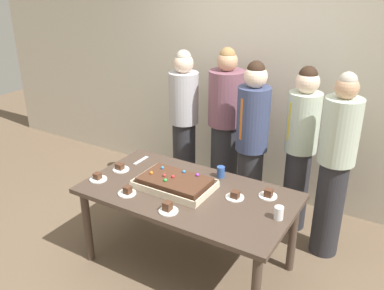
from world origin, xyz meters
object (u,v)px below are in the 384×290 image
(plated_slice_far_right, at_px, (168,208))
(plated_slice_center_front, at_px, (98,178))
(plated_slice_near_left, at_px, (235,196))
(person_striped_tie_right, at_px, (225,126))
(plated_slice_near_right, at_px, (127,192))
(drink_cup_nearest, at_px, (279,213))
(plated_slice_far_left, at_px, (268,194))
(person_serving_front, at_px, (184,122))
(person_back_corner, at_px, (335,165))
(party_table, at_px, (188,200))
(sheet_cake, at_px, (175,183))
(person_green_shirt_behind, at_px, (300,147))
(cake_server_utensil, at_px, (141,160))
(person_far_right_suit, at_px, (252,143))
(plated_slice_center_back, at_px, (120,168))
(drink_cup_middle, at_px, (221,172))

(plated_slice_far_right, height_order, plated_slice_center_front, plated_slice_far_right)
(plated_slice_near_left, height_order, person_striped_tie_right, person_striped_tie_right)
(plated_slice_near_right, distance_m, drink_cup_nearest, 1.22)
(plated_slice_far_left, height_order, plated_slice_far_right, plated_slice_far_right)
(plated_slice_near_left, bearing_deg, plated_slice_far_left, 35.21)
(person_serving_front, relative_size, person_back_corner, 0.98)
(party_table, bearing_deg, plated_slice_near_left, 14.85)
(plated_slice_far_left, distance_m, plated_slice_center_front, 1.46)
(drink_cup_nearest, height_order, person_back_corner, person_back_corner)
(party_table, height_order, sheet_cake, sheet_cake)
(plated_slice_near_left, distance_m, drink_cup_nearest, 0.41)
(person_green_shirt_behind, xyz_separation_m, person_back_corner, (0.38, -0.25, 0.01))
(plated_slice_far_left, relative_size, cake_server_utensil, 0.75)
(plated_slice_far_left, bearing_deg, person_far_right_suit, 124.17)
(person_far_right_suit, bearing_deg, sheet_cake, -0.03)
(plated_slice_center_front, xyz_separation_m, drink_cup_nearest, (1.56, 0.24, 0.03))
(cake_server_utensil, bearing_deg, person_serving_front, 91.36)
(person_striped_tie_right, bearing_deg, person_green_shirt_behind, 77.46)
(plated_slice_near_right, xyz_separation_m, plated_slice_far_right, (0.43, -0.04, 0.00))
(person_far_right_suit, bearing_deg, person_striped_tie_right, -104.08)
(drink_cup_nearest, height_order, person_green_shirt_behind, person_green_shirt_behind)
(person_striped_tie_right, bearing_deg, drink_cup_nearest, 35.90)
(plated_slice_center_back, relative_size, drink_cup_nearest, 1.50)
(plated_slice_far_left, xyz_separation_m, plated_slice_far_right, (-0.57, -0.59, 0.00))
(sheet_cake, distance_m, person_striped_tie_right, 1.17)
(sheet_cake, xyz_separation_m, plated_slice_near_right, (-0.27, -0.29, -0.02))
(sheet_cake, bearing_deg, plated_slice_near_left, 11.06)
(plated_slice_center_back, height_order, person_green_shirt_behind, person_green_shirt_behind)
(person_far_right_suit, relative_size, person_back_corner, 0.99)
(party_table, distance_m, person_green_shirt_behind, 1.23)
(drink_cup_nearest, bearing_deg, plated_slice_center_back, 179.58)
(person_green_shirt_behind, bearing_deg, person_striped_tie_right, -62.31)
(person_green_shirt_behind, bearing_deg, plated_slice_far_right, 12.32)
(plated_slice_near_left, bearing_deg, person_green_shirt_behind, 77.35)
(person_green_shirt_behind, distance_m, person_striped_tie_right, 0.85)
(cake_server_utensil, bearing_deg, plated_slice_far_left, -0.39)
(person_far_right_suit, bearing_deg, plated_slice_near_left, 33.70)
(plated_slice_near_right, height_order, person_back_corner, person_back_corner)
(plated_slice_far_right, bearing_deg, person_green_shirt_behind, 67.91)
(sheet_cake, relative_size, plated_slice_far_right, 4.27)
(person_striped_tie_right, distance_m, person_back_corner, 1.28)
(plated_slice_near_right, xyz_separation_m, person_serving_front, (-0.31, 1.36, 0.11))
(plated_slice_center_back, relative_size, drink_cup_middle, 1.50)
(plated_slice_near_right, height_order, cake_server_utensil, plated_slice_near_right)
(sheet_cake, xyz_separation_m, person_striped_tie_right, (-0.12, 1.16, 0.10))
(plated_slice_center_front, xyz_separation_m, drink_cup_middle, (0.89, 0.60, 0.03))
(plated_slice_center_back, bearing_deg, person_striped_tie_right, 67.13)
(drink_cup_middle, relative_size, person_striped_tie_right, 0.06)
(plated_slice_near_right, xyz_separation_m, drink_cup_nearest, (1.18, 0.30, 0.03))
(plated_slice_center_front, bearing_deg, plated_slice_near_right, -9.15)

